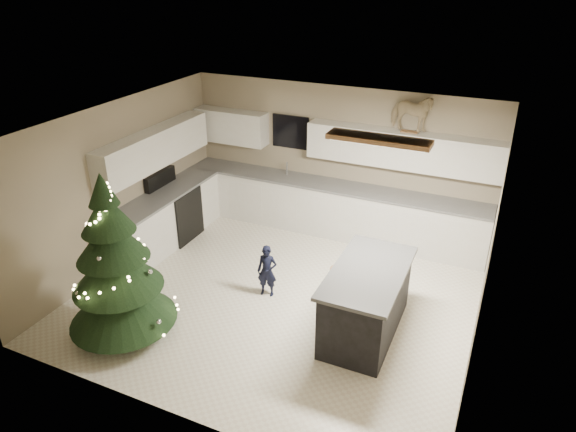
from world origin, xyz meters
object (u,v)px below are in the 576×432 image
object	(u,v)px
island	(366,301)
rocking_horse	(411,113)
bar_stool	(341,278)
christmas_tree	(116,272)
toddler	(267,271)

from	to	relation	value
island	rocking_horse	distance (m)	3.19
bar_stool	island	bearing A→B (deg)	-40.29
bar_stool	rocking_horse	size ratio (longest dim) A/B	0.81
bar_stool	christmas_tree	size ratio (longest dim) A/B	0.26
toddler	rocking_horse	distance (m)	3.35
bar_stool	rocking_horse	xyz separation A→B (m)	(0.33, 2.18, 1.87)
bar_stool	christmas_tree	distance (m)	3.01
christmas_tree	toddler	bearing A→B (deg)	49.14
toddler	rocking_horse	bearing A→B (deg)	48.85
toddler	rocking_horse	world-z (taller)	rocking_horse
christmas_tree	rocking_horse	distance (m)	4.98
rocking_horse	bar_stool	bearing A→B (deg)	177.04
bar_stool	christmas_tree	bearing A→B (deg)	-143.95
toddler	rocking_horse	size ratio (longest dim) A/B	1.10
bar_stool	christmas_tree	xyz separation A→B (m)	(-2.40, -1.75, 0.49)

